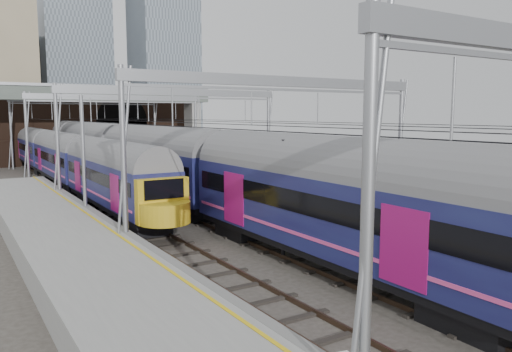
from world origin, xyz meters
TOP-DOWN VIEW (x-y plane):
  - ground at (0.00, 0.00)m, footprint 160.00×160.00m
  - platform_left at (-10.18, 2.50)m, footprint 4.32×55.00m
  - tracks at (0.00, 15.00)m, footprint 14.40×80.00m
  - overhead_line at (0.00, 21.49)m, footprint 16.80×80.00m
  - retaining_wall at (1.40, 51.93)m, footprint 28.00×2.75m
  - overbridge at (0.00, 46.00)m, footprint 28.00×3.00m
  - city_skyline at (2.73, 70.48)m, footprint 37.50×27.50m
  - train_main at (-2.00, 28.80)m, footprint 3.09×71.33m
  - train_second at (-6.00, 31.62)m, footprint 2.59×44.89m
  - signal_near_left at (-2.68, 4.31)m, footprint 0.39×0.47m
  - signal_near_centre at (-1.39, 1.44)m, footprint 0.35×0.46m
  - equip_cover_a at (1.29, 2.60)m, footprint 1.04×0.90m
  - equip_cover_b at (1.97, 9.56)m, footprint 0.83×0.66m
  - equip_cover_c at (2.53, 2.46)m, footprint 0.96×0.79m

SIDE VIEW (x-z plane):
  - ground at x=0.00m, z-range 0.00..0.00m
  - tracks at x=0.00m, z-range -0.09..0.13m
  - equip_cover_b at x=1.97m, z-range 0.00..0.09m
  - equip_cover_c at x=2.53m, z-range 0.00..0.10m
  - equip_cover_a at x=1.29m, z-range 0.00..0.10m
  - platform_left at x=-10.18m, z-range -0.01..1.11m
  - train_second at x=-6.00m, z-range 0.10..4.62m
  - train_main at x=-2.00m, z-range 0.05..5.27m
  - signal_near_centre at x=-1.39m, z-range 0.63..5.39m
  - signal_near_left at x=-2.68m, z-range 0.64..5.63m
  - retaining_wall at x=1.40m, z-range -0.17..8.83m
  - overhead_line at x=0.00m, z-range 2.57..10.57m
  - overbridge at x=0.00m, z-range 2.64..11.89m
  - city_skyline at x=2.73m, z-range -12.91..47.09m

